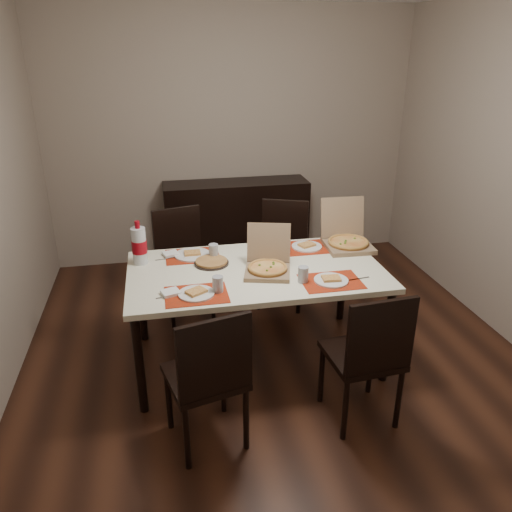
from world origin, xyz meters
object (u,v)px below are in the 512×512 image
sideboard (237,223)px  dining_table (256,277)px  chair_far_left (182,258)px  chair_far_right (283,248)px  chair_near_left (209,375)px  dip_bowl (265,256)px  pizza_box_center (268,265)px  soda_bottle (139,246)px  chair_near_right (368,354)px

sideboard → dining_table: (-0.15, -1.83, 0.23)m
chair_far_left → sideboard: bearing=56.6°
chair_far_right → dining_table: bearing=-115.4°
chair_far_right → chair_near_left: bearing=-116.5°
dip_bowl → chair_far_left: bearing=131.3°
pizza_box_center → soda_bottle: size_ratio=1.27×
chair_far_left → pizza_box_center: pizza_box_center is taller
dining_table → chair_far_right: 1.02m
sideboard → chair_far_right: (0.28, -0.92, 0.06)m
chair_near_right → pizza_box_center: size_ratio=2.27×
chair_near_left → pizza_box_center: bearing=56.6°
sideboard → chair_near_left: (-0.59, -2.66, 0.06)m
chair_far_right → soda_bottle: size_ratio=2.87×
dip_bowl → chair_far_right: bearing=65.6°
chair_far_right → dip_bowl: size_ratio=8.55×
pizza_box_center → soda_bottle: bearing=159.6°
dining_table → chair_near_right: chair_near_right is taller
sideboard → soda_bottle: (-0.96, -1.56, 0.44)m
sideboard → pizza_box_center: 1.92m
sideboard → dip_bowl: 1.67m
dining_table → soda_bottle: bearing=161.7°
chair_near_left → chair_far_right: size_ratio=1.00×
dining_table → dip_bowl: 0.23m
chair_far_left → soda_bottle: 0.77m
chair_far_left → pizza_box_center: size_ratio=2.27×
sideboard → dip_bowl: bearing=-91.7°
chair_far_left → chair_far_right: size_ratio=1.00×
dining_table → chair_near_right: (0.52, -0.82, -0.17)m
chair_far_left → soda_bottle: bearing=-118.4°
dining_table → soda_bottle: size_ratio=5.56×
dip_bowl → soda_bottle: 0.92m
chair_near_right → chair_far_left: same height
chair_near_right → chair_far_left: (-1.01, 1.68, 0.00)m
chair_near_right → pizza_box_center: 0.93m
chair_far_left → dip_bowl: chair_far_left is taller
chair_near_left → chair_near_right: (0.96, 0.02, 0.00)m
chair_far_right → chair_near_right: bearing=-86.8°
dining_table → chair_near_right: bearing=-57.3°
chair_far_right → sideboard: bearing=106.6°
dining_table → chair_near_left: chair_near_left is taller
chair_near_left → chair_near_right: same height
sideboard → chair_near_left: size_ratio=1.61×
soda_bottle → chair_near_right: bearing=-39.2°
soda_bottle → chair_far_left: bearing=61.6°
sideboard → chair_far_right: chair_far_right is taller
soda_bottle → dip_bowl: bearing=-4.6°
chair_near_right → chair_far_right: (-0.09, 1.72, 0.00)m
sideboard → chair_near_right: size_ratio=1.61×
sideboard → chair_near_right: (0.37, -2.64, 0.06)m
chair_far_left → dip_bowl: 0.93m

